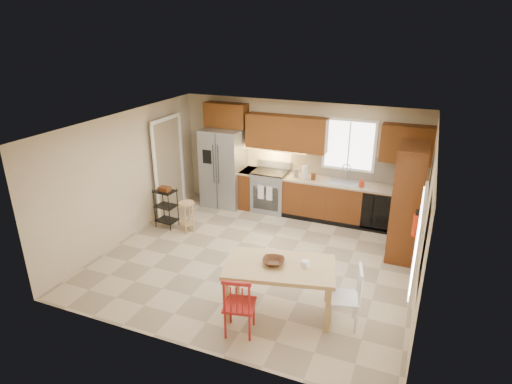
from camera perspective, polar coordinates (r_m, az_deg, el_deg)
The scene contains 33 objects.
floor at distance 7.97m, azimuth 0.10°, elevation -8.89°, with size 5.50×5.50×0.00m, color tan.
ceiling at distance 7.04m, azimuth 0.12°, elevation 8.95°, with size 5.50×5.00×0.02m, color silver.
wall_back at distance 9.64m, azimuth 5.73°, elevation 4.64°, with size 5.50×0.02×2.50m, color #CCB793.
wall_front at distance 5.42m, azimuth -10.04°, elevation -9.73°, with size 5.50×0.02×2.50m, color #CCB793.
wall_left at distance 8.76m, azimuth -16.81°, elevation 2.05°, with size 0.02×5.00×2.50m, color #CCB793.
wall_right at distance 6.95m, azimuth 21.67°, elevation -3.70°, with size 0.02×5.00×2.50m, color #CCB793.
refrigerator at distance 10.01m, azimuth -4.34°, elevation 3.28°, with size 0.92×0.75×1.82m, color gray.
range_stove at distance 9.78m, azimuth 1.94°, elevation 0.09°, with size 0.76×0.63×0.92m, color gray.
base_cabinet_narrow at distance 9.99m, azimuth -0.99°, elevation 0.50°, with size 0.30×0.60×0.90m, color #5F2E11.
base_cabinet_run at distance 9.37m, azimuth 12.58°, elevation -1.49°, with size 2.92×0.60×0.90m, color #5F2E11.
dishwasher at distance 9.05m, azimuth 15.72°, elevation -2.66°, with size 0.60×0.02×0.78m, color black.
backsplash at distance 9.39m, azimuth 13.24°, elevation 3.22°, with size 2.92×0.03×0.55m, color beige.
upper_over_fridge at distance 9.88m, azimuth -4.01°, elevation 10.19°, with size 1.00×0.35×0.55m, color #632E10.
upper_left_block at distance 9.40m, azimuth 4.07°, elevation 7.89°, with size 1.80×0.35×0.75m, color #632E10.
upper_right_block at distance 8.97m, azimuth 19.48°, elevation 6.04°, with size 1.00×0.35×0.75m, color #632E10.
window_back at distance 9.28m, azimuth 12.33°, elevation 6.15°, with size 1.12×0.04×1.12m, color white.
sink at distance 9.25m, azimuth 11.62°, elevation 1.01°, with size 0.62×0.46×0.16m, color gray.
undercab_glow at distance 9.58m, azimuth 2.25°, elevation 5.73°, with size 1.60×0.30×0.01m, color #FFBF66.
soap_bottle at distance 9.06m, azimuth 13.91°, elevation 1.29°, with size 0.09×0.09×0.19m, color red.
paper_towel at distance 9.32m, azimuth 6.53°, elevation 2.66°, with size 0.12×0.12×0.28m, color silver.
canister_steel at distance 9.39m, azimuth 5.34°, elevation 2.52°, with size 0.11×0.11×0.18m, color gray.
canister_wood at distance 9.27m, azimuth 7.64°, elevation 2.03°, with size 0.10×0.10×0.14m, color #4F2915.
pantry at distance 8.13m, azimuth 19.52°, elevation -1.29°, with size 0.50×0.95×2.10m, color #5F2E11.
fire_extinguisher at distance 7.14m, azimuth 20.59°, elevation -4.18°, with size 0.12×0.12×0.36m, color red.
window_right at distance 5.82m, azimuth 20.87°, elevation -6.34°, with size 0.04×1.02×1.32m, color white.
doorway at distance 9.76m, azimuth -11.64°, elevation 3.28°, with size 0.04×0.95×2.10m, color #8C7A59.
dining_table at distance 6.48m, azimuth 3.12°, elevation -12.76°, with size 1.58×0.89×0.77m, color tan, non-canonical shape.
chair_red at distance 6.04m, azimuth -2.21°, elevation -14.65°, with size 0.44×0.44×0.93m, color #A41B19, non-canonical shape.
chair_white at distance 6.29m, azimuth 11.72°, elevation -13.53°, with size 0.44×0.44×0.93m, color silver, non-canonical shape.
table_bowl at distance 6.29m, azimuth 2.34°, elevation -9.60°, with size 0.32×0.32×0.08m, color #4F2915.
table_jar at distance 6.25m, azimuth 6.55°, elevation -9.67°, with size 0.12×0.12×0.14m, color silver.
bar_stool at distance 8.91m, azimuth -9.17°, elevation -3.33°, with size 0.32×0.32×0.66m, color tan, non-canonical shape.
utility_cart at distance 9.19m, azimuth -11.89°, elevation -2.10°, with size 0.42×0.33×0.85m, color black, non-canonical shape.
Camera 1 is at (2.58, -6.37, 4.03)m, focal length 30.00 mm.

